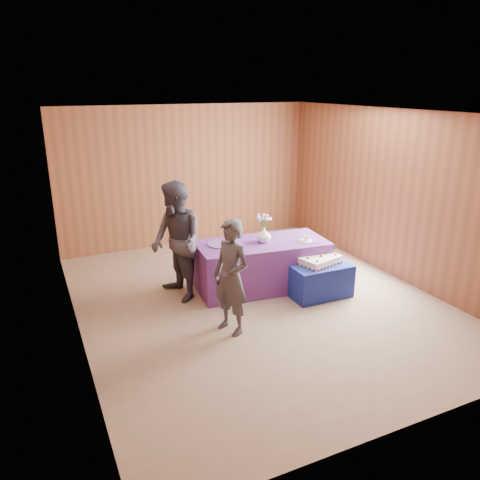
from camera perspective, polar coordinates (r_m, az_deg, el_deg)
ground at (r=7.01m, az=2.04°, el=-7.36°), size 6.00×6.00×0.00m
room_shell at (r=6.43m, az=2.23°, el=7.25°), size 5.04×6.04×2.72m
cake_table at (r=7.22m, az=9.34°, el=-4.64°), size 0.91×0.71×0.50m
serving_table at (r=7.30m, az=2.66°, el=-3.05°), size 2.08×1.09×0.75m
sheet_cake at (r=7.10m, az=9.70°, el=-2.39°), size 0.70×0.56×0.14m
vase at (r=7.14m, az=2.91°, el=0.63°), size 0.26×0.26×0.23m
flower_spray at (r=7.06m, az=2.94°, el=2.70°), size 0.23×0.23×0.18m
platter at (r=7.03m, az=-2.50°, el=-0.56°), size 0.44×0.44×0.02m
plate at (r=7.29m, az=8.03°, el=-0.07°), size 0.23×0.23×0.01m
cake_slice at (r=7.28m, az=8.05°, el=0.22°), size 0.09×0.09×0.09m
knife at (r=7.17m, az=8.69°, el=-0.45°), size 0.25×0.10×0.00m
guest_left at (r=5.88m, az=-1.09°, el=-4.57°), size 0.54×0.64×1.50m
guest_right at (r=6.83m, az=-7.74°, el=-0.23°), size 0.79×0.95×1.77m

